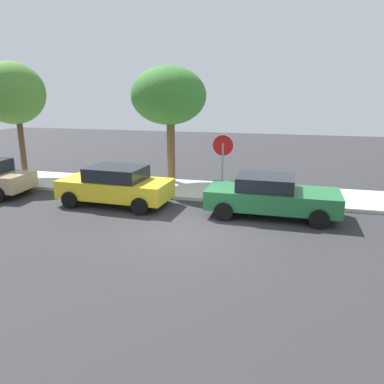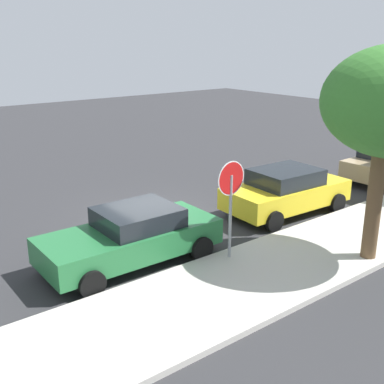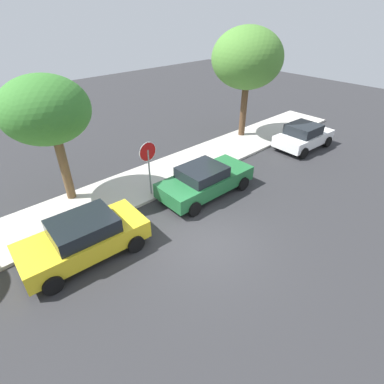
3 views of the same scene
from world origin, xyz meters
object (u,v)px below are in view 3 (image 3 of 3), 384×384
(street_tree_near_corner, at_px, (45,111))
(street_tree_far, at_px, (247,59))
(parked_car_white, at_px, (303,136))
(stop_sign, at_px, (148,160))
(parked_car_yellow, at_px, (84,238))
(parked_car_green, at_px, (205,180))

(street_tree_near_corner, xyz_separation_m, street_tree_far, (11.52, -0.46, 0.75))
(parked_car_white, bearing_deg, street_tree_far, 112.87)
(stop_sign, distance_m, street_tree_near_corner, 4.38)
(stop_sign, bearing_deg, parked_car_yellow, -158.02)
(parked_car_green, xyz_separation_m, street_tree_far, (6.56, 3.38, 4.10))
(parked_car_white, xyz_separation_m, street_tree_near_corner, (-13.04, 4.07, 3.33))
(parked_car_green, distance_m, street_tree_near_corner, 7.11)
(parked_car_yellow, height_order, parked_car_white, parked_car_yellow)
(parked_car_white, bearing_deg, parked_car_green, 178.30)
(parked_car_white, relative_size, street_tree_far, 0.59)
(parked_car_white, bearing_deg, parked_car_yellow, 179.38)
(parked_car_white, bearing_deg, street_tree_near_corner, 162.65)
(street_tree_near_corner, relative_size, street_tree_far, 0.83)
(parked_car_white, distance_m, street_tree_far, 5.66)
(parked_car_yellow, relative_size, parked_car_white, 1.12)
(stop_sign, height_order, parked_car_white, stop_sign)
(parked_car_yellow, xyz_separation_m, street_tree_far, (12.46, 3.47, 4.06))
(parked_car_green, distance_m, street_tree_far, 8.44)
(stop_sign, height_order, street_tree_near_corner, street_tree_near_corner)
(parked_car_yellow, bearing_deg, parked_car_green, 0.86)
(stop_sign, height_order, parked_car_yellow, stop_sign)
(street_tree_near_corner, bearing_deg, street_tree_far, -2.26)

